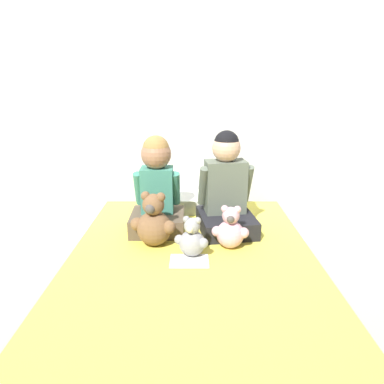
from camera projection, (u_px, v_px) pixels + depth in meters
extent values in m
plane|color=#B2A899|center=(192.00, 317.00, 2.01)|extent=(14.00, 14.00, 0.00)
cube|color=silver|center=(192.00, 91.00, 2.60)|extent=(8.00, 0.06, 2.50)
cube|color=brown|center=(192.00, 305.00, 1.99)|extent=(1.39, 1.88, 0.17)
cube|color=silver|center=(192.00, 278.00, 1.93)|extent=(1.36, 1.85, 0.19)
cube|color=#E5D64C|center=(192.00, 260.00, 1.90)|extent=(1.38, 1.87, 0.03)
cube|color=brown|center=(158.00, 222.00, 2.22)|extent=(0.34, 0.32, 0.12)
cube|color=#3D8470|center=(157.00, 190.00, 2.20)|extent=(0.20, 0.16, 0.29)
sphere|color=#9E7051|center=(156.00, 154.00, 2.13)|extent=(0.19, 0.19, 0.19)
sphere|color=#A37A42|center=(156.00, 149.00, 2.12)|extent=(0.17, 0.17, 0.17)
cylinder|color=#3D8470|center=(139.00, 189.00, 2.20)|extent=(0.06, 0.13, 0.24)
cylinder|color=#3D8470|center=(176.00, 189.00, 2.20)|extent=(0.06, 0.13, 0.24)
cube|color=black|center=(226.00, 222.00, 2.22)|extent=(0.39, 0.43, 0.11)
cube|color=#5B6656|center=(225.00, 187.00, 2.21)|extent=(0.27, 0.19, 0.34)
sphere|color=#DBAD89|center=(226.00, 148.00, 2.13)|extent=(0.18, 0.18, 0.18)
sphere|color=black|center=(227.00, 143.00, 2.12)|extent=(0.16, 0.16, 0.16)
cylinder|color=#5B6656|center=(203.00, 186.00, 2.19)|extent=(0.08, 0.15, 0.28)
cylinder|color=#5B6656|center=(247.00, 184.00, 2.23)|extent=(0.08, 0.15, 0.28)
sphere|color=brown|center=(154.00, 228.00, 2.02)|extent=(0.21, 0.21, 0.21)
sphere|color=brown|center=(153.00, 205.00, 1.97)|extent=(0.13, 0.13, 0.13)
sphere|color=#4C4742|center=(150.00, 209.00, 1.93)|extent=(0.06, 0.06, 0.06)
sphere|color=brown|center=(146.00, 196.00, 1.97)|extent=(0.05, 0.05, 0.05)
sphere|color=brown|center=(161.00, 197.00, 1.95)|extent=(0.05, 0.05, 0.05)
sphere|color=brown|center=(137.00, 224.00, 2.01)|extent=(0.08, 0.08, 0.08)
sphere|color=brown|center=(169.00, 227.00, 1.97)|extent=(0.08, 0.08, 0.08)
sphere|color=#DBA3B2|center=(230.00, 234.00, 1.99)|extent=(0.16, 0.16, 0.16)
sphere|color=#DBA3B2|center=(231.00, 216.00, 1.96)|extent=(0.10, 0.10, 0.10)
sphere|color=#4C4742|center=(231.00, 219.00, 1.92)|extent=(0.05, 0.05, 0.05)
sphere|color=#DBA3B2|center=(225.00, 209.00, 1.95)|extent=(0.04, 0.04, 0.04)
sphere|color=#DBA3B2|center=(238.00, 209.00, 1.94)|extent=(0.04, 0.04, 0.04)
sphere|color=#DBA3B2|center=(217.00, 231.00, 1.98)|extent=(0.06, 0.06, 0.06)
sphere|color=#DBA3B2|center=(244.00, 233.00, 1.96)|extent=(0.06, 0.06, 0.06)
sphere|color=#939399|center=(192.00, 243.00, 1.90)|extent=(0.15, 0.15, 0.15)
sphere|color=#939399|center=(192.00, 226.00, 1.87)|extent=(0.09, 0.09, 0.09)
sphere|color=beige|center=(190.00, 229.00, 1.84)|extent=(0.04, 0.04, 0.04)
sphere|color=#939399|center=(186.00, 219.00, 1.87)|extent=(0.04, 0.04, 0.04)
sphere|color=#939399|center=(198.00, 221.00, 1.85)|extent=(0.04, 0.04, 0.04)
sphere|color=#939399|center=(179.00, 240.00, 1.90)|extent=(0.06, 0.06, 0.06)
sphere|color=#939399|center=(203.00, 243.00, 1.86)|extent=(0.06, 0.06, 0.06)
cube|color=white|center=(192.00, 202.00, 2.60)|extent=(0.44, 0.29, 0.11)
cube|color=white|center=(189.00, 261.00, 1.86)|extent=(0.21, 0.15, 0.00)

